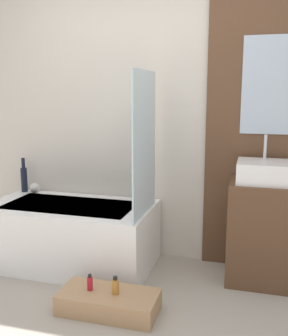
% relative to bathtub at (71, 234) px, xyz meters
% --- Properties ---
extents(wall_tiled_back, '(4.20, 0.06, 2.60)m').
position_rel_bathtub_xyz_m(wall_tiled_back, '(0.68, 0.44, 1.03)').
color(wall_tiled_back, beige).
rests_on(wall_tiled_back, ground_plane).
extents(wall_wood_accent, '(0.97, 0.04, 2.60)m').
position_rel_bathtub_xyz_m(wall_wood_accent, '(1.59, 0.38, 1.04)').
color(wall_wood_accent, brown).
rests_on(wall_wood_accent, ground_plane).
extents(bathtub, '(1.43, 0.77, 0.54)m').
position_rel_bathtub_xyz_m(bathtub, '(0.00, 0.00, 0.00)').
color(bathtub, white).
rests_on(bathtub, ground_plane).
extents(glass_shower_screen, '(0.01, 0.62, 1.12)m').
position_rel_bathtub_xyz_m(glass_shower_screen, '(0.68, -0.05, 0.83)').
color(glass_shower_screen, silver).
rests_on(glass_shower_screen, bathtub).
extents(wooden_step_bench, '(0.68, 0.32, 0.14)m').
position_rel_bathtub_xyz_m(wooden_step_bench, '(0.59, -0.65, -0.20)').
color(wooden_step_bench, '#A87F56').
rests_on(wooden_step_bench, ground_plane).
extents(vanity_cabinet, '(0.50, 0.46, 0.81)m').
position_rel_bathtub_xyz_m(vanity_cabinet, '(1.59, 0.13, 0.13)').
color(vanity_cabinet, brown).
rests_on(vanity_cabinet, ground_plane).
extents(sink, '(0.41, 0.38, 0.36)m').
position_rel_bathtub_xyz_m(sink, '(1.59, 0.13, 0.62)').
color(sink, white).
rests_on(sink, vanity_cabinet).
extents(vase_tall_dark, '(0.06, 0.06, 0.33)m').
position_rel_bathtub_xyz_m(vase_tall_dark, '(-0.63, 0.31, 0.40)').
color(vase_tall_dark, black).
rests_on(vase_tall_dark, bathtub).
extents(vase_round_light, '(0.10, 0.10, 0.10)m').
position_rel_bathtub_xyz_m(vase_round_light, '(-0.51, 0.29, 0.32)').
color(vase_round_light, silver).
rests_on(vase_round_light, bathtub).
extents(bottle_soap_primary, '(0.04, 0.04, 0.12)m').
position_rel_bathtub_xyz_m(bottle_soap_primary, '(0.46, -0.65, -0.08)').
color(bottle_soap_primary, '#B21928').
rests_on(bottle_soap_primary, wooden_step_bench).
extents(bottle_soap_secondary, '(0.05, 0.05, 0.13)m').
position_rel_bathtub_xyz_m(bottle_soap_secondary, '(0.65, -0.65, -0.07)').
color(bottle_soap_secondary, '#B2752D').
rests_on(bottle_soap_secondary, wooden_step_bench).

